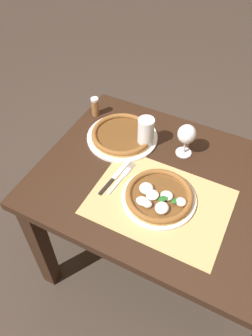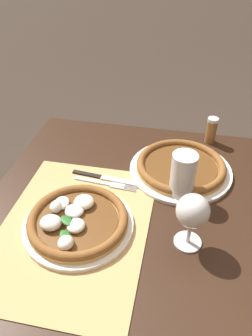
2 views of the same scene
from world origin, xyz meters
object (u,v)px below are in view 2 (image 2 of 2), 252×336
object	(u,v)px
pepper_shaker	(211,130)
fork	(106,184)
wine_glass	(193,213)
knife	(105,178)
pint_glass	(183,177)
pizza_far	(181,167)
pizza_near	(77,221)

from	to	relation	value
pepper_shaker	fork	bearing A→B (deg)	-45.06
wine_glass	knife	bearing A→B (deg)	-127.23
pint_glass	pepper_shaker	bearing A→B (deg)	164.79
knife	fork	bearing A→B (deg)	22.59
wine_glass	knife	world-z (taller)	wine_glass
wine_glass	pepper_shaker	xyz separation A→B (m)	(-0.48, 0.05, -0.06)
pint_glass	fork	world-z (taller)	pint_glass
pizza_far	knife	xyz separation A→B (m)	(0.08, -0.23, -0.01)
pint_glass	fork	size ratio (longest dim) A/B	0.72
pizza_far	pepper_shaker	world-z (taller)	pepper_shaker
pizza_far	fork	bearing A→B (deg)	-62.85
knife	pizza_near	bearing A→B (deg)	-6.30
pizza_far	pint_glass	distance (m)	0.12
pint_glass	knife	world-z (taller)	pint_glass
pizza_far	fork	world-z (taller)	pizza_far
pizza_near	knife	world-z (taller)	pizza_near
pizza_far	knife	bearing A→B (deg)	-69.66
pizza_near	pint_glass	bearing A→B (deg)	124.50
pizza_near	pizza_far	world-z (taller)	pizza_near
pizza_near	pizza_far	size ratio (longest dim) A/B	0.89
pizza_far	pint_glass	size ratio (longest dim) A/B	2.25
pizza_far	pizza_near	bearing A→B (deg)	-40.85
pizza_near	pepper_shaker	bearing A→B (deg)	144.87
pizza_near	pizza_far	xyz separation A→B (m)	(-0.29, 0.25, -0.01)
pizza_far	wine_glass	bearing A→B (deg)	7.43
knife	pizza_far	bearing A→B (deg)	110.34
pizza_far	knife	size ratio (longest dim) A/B	1.51
pizza_far	pint_glass	xyz separation A→B (m)	(0.11, 0.01, 0.05)
knife	pepper_shaker	bearing A→B (deg)	131.34
wine_glass	fork	world-z (taller)	wine_glass
fork	pepper_shaker	bearing A→B (deg)	134.94
fork	pepper_shaker	world-z (taller)	pepper_shaker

